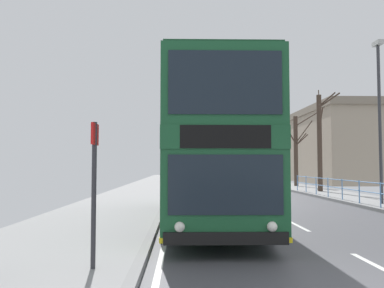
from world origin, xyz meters
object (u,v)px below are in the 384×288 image
Objects in this scene: double_decker_bus_main at (209,152)px; background_building_00 at (344,145)px; bus_stop_sign_near at (94,177)px; bare_tree_far_00 at (296,149)px; bare_tree_far_01 at (320,139)px; street_lamp_far_side at (379,108)px.

background_building_00 is at bearing 60.95° from double_decker_bus_main.
double_decker_bus_main is at bearing -119.05° from background_building_00.
double_decker_bus_main is 6.46m from bus_stop_sign_near.
bare_tree_far_00 reaches higher than double_decker_bus_main.
bare_tree_far_01 is at bearing 58.56° from double_decker_bus_main.
background_building_00 is (8.72, 25.20, -0.39)m from street_lamp_far_side.
street_lamp_far_side is 8.76m from bare_tree_far_01.
bus_stop_sign_near is at bearing -133.37° from street_lamp_far_side.
street_lamp_far_side reaches higher than bus_stop_sign_near.
double_decker_bus_main reaches higher than bus_stop_sign_near.
bare_tree_far_00 is (11.17, 26.78, 1.60)m from bus_stop_sign_near.
street_lamp_far_side is at bearing 31.87° from double_decker_bus_main.
bus_stop_sign_near is 41.02m from background_building_00.
bus_stop_sign_near is 0.33× the size of street_lamp_far_side.
street_lamp_far_side is 15.84m from bare_tree_far_00.
bare_tree_far_01 is at bearing 87.86° from street_lamp_far_side.
background_building_00 is (7.95, 9.43, 0.79)m from bare_tree_far_00.
double_decker_bus_main is at bearing -113.03° from bare_tree_far_00.
bus_stop_sign_near is at bearing -117.83° from background_building_00.
bare_tree_far_00 is at bearing -130.12° from background_building_00.
bare_tree_far_00 is at bearing 66.97° from double_decker_bus_main.
bus_stop_sign_near is at bearing -112.64° from bare_tree_far_00.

